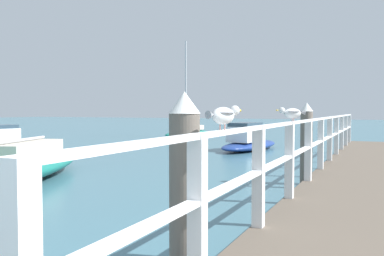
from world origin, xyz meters
TOP-DOWN VIEW (x-y plane):
  - pier_deck at (0.00, 9.19)m, footprint 2.46×18.37m
  - pier_railing at (-1.15, 9.19)m, footprint 0.12×16.89m
  - dock_piling_near at (-1.53, 3.04)m, footprint 0.29×0.29m
  - dock_piling_far at (-1.53, 9.61)m, footprint 0.29×0.29m
  - seagull_foreground at (-1.15, 3.03)m, footprint 0.23×0.47m
  - seagull_background at (-1.16, 6.01)m, footprint 0.39×0.34m
  - boat_0 at (-8.05, 6.73)m, footprint 4.06×7.14m
  - boat_2 at (-5.21, 17.07)m, footprint 2.09×4.65m
  - boat_5 at (-11.38, 24.07)m, footprint 1.99×4.79m

SIDE VIEW (x-z plane):
  - pier_deck at x=0.00m, z-range 0.00..0.45m
  - boat_5 at x=-11.38m, z-range -2.73..3.38m
  - boat_0 at x=-8.05m, z-range -3.43..4.20m
  - boat_2 at x=-5.21m, z-range -0.21..1.00m
  - dock_piling_near at x=-1.53m, z-range 0.01..1.93m
  - dock_piling_far at x=-1.53m, z-range 0.01..1.93m
  - pier_railing at x=-1.15m, z-range 0.57..1.71m
  - seagull_foreground at x=-1.15m, z-range 1.60..1.82m
  - seagull_background at x=-1.16m, z-range 1.60..1.82m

